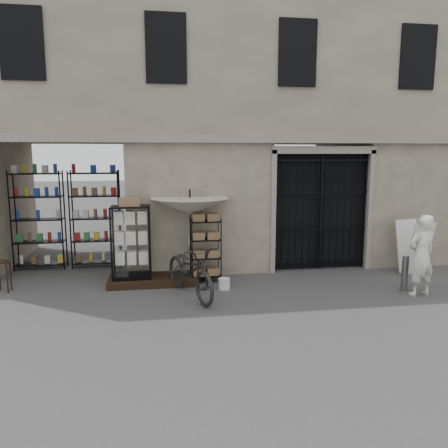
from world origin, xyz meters
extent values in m
plane|color=black|center=(0.00, 0.00, 0.00)|extent=(80.00, 80.00, 0.00)
cube|color=gray|center=(0.00, 4.00, 4.50)|extent=(14.00, 4.00, 9.00)
cube|color=black|center=(-4.50, 2.80, 1.50)|extent=(3.00, 1.70, 3.00)
cube|color=black|center=(-4.55, 3.30, 1.25)|extent=(2.70, 0.50, 2.50)
cube|color=black|center=(1.75, 2.28, 1.50)|extent=(2.50, 0.06, 3.00)
cube|color=black|center=(1.75, 2.12, 1.45)|extent=(0.05, 0.05, 2.80)
cube|color=black|center=(-2.40, 1.55, 0.07)|extent=(2.00, 0.90, 0.15)
cube|color=black|center=(-2.87, 1.55, 0.20)|extent=(0.94, 0.77, 0.09)
cube|color=silver|center=(-2.97, 1.31, 0.97)|extent=(0.71, 0.30, 1.52)
cube|color=silver|center=(-2.87, 1.55, 0.87)|extent=(0.77, 0.60, 1.27)
cube|color=olive|center=(-2.87, 1.55, 1.83)|extent=(0.55, 0.49, 0.18)
cube|color=black|center=(-1.20, 1.56, 0.75)|extent=(0.71, 0.56, 1.50)
cube|color=olive|center=(-1.20, 1.56, 0.70)|extent=(0.61, 0.45, 1.12)
cylinder|color=black|center=(-1.54, 1.73, 1.06)|extent=(0.05, 0.05, 2.12)
imported|color=#B6ABA0|center=(-1.54, 1.73, 1.83)|extent=(2.03, 2.05, 1.42)
cylinder|color=silver|center=(-0.87, 0.88, 0.12)|extent=(0.26, 0.26, 0.24)
imported|color=black|center=(-1.64, 0.51, 0.00)|extent=(1.07, 1.29, 2.10)
cylinder|color=black|center=(-5.55, 1.40, 0.66)|extent=(0.36, 0.36, 0.03)
cube|color=black|center=(-5.55, 1.40, 0.33)|extent=(0.27, 0.27, 0.66)
cylinder|color=slate|center=(2.93, 0.18, 0.38)|extent=(0.18, 0.18, 0.76)
imported|color=silver|center=(3.08, -0.13, 0.00)|extent=(0.89, 1.77, 0.41)
cube|color=silver|center=(3.89, 1.18, 0.66)|extent=(0.65, 0.40, 1.28)
cube|color=silver|center=(3.83, 1.57, 0.66)|extent=(0.65, 0.40, 1.28)
camera|label=1|loc=(-2.27, -8.16, 2.93)|focal=35.00mm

